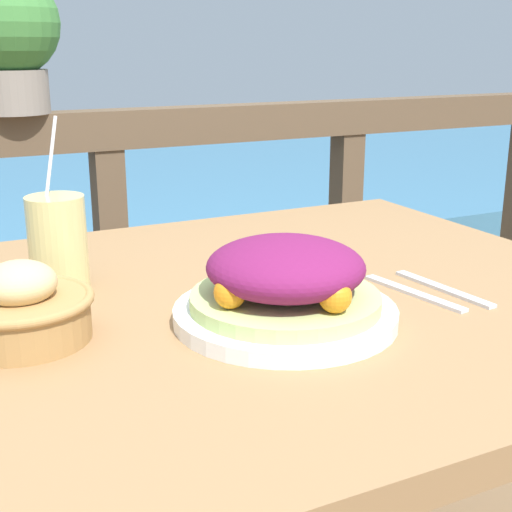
{
  "coord_description": "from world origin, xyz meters",
  "views": [
    {
      "loc": [
        -0.43,
        -0.85,
        1.12
      ],
      "look_at": [
        -0.01,
        -0.01,
        0.84
      ],
      "focal_mm": 50.0,
      "sensor_mm": 36.0,
      "label": 1
    }
  ],
  "objects_px": {
    "drink_glass": "(58,244)",
    "bread_basket": "(22,309)",
    "potted_plant": "(7,35)",
    "salad_plate": "(285,287)"
  },
  "relations": [
    {
      "from": "salad_plate",
      "to": "bread_basket",
      "type": "distance_m",
      "value": 0.32
    },
    {
      "from": "salad_plate",
      "to": "drink_glass",
      "type": "relative_size",
      "value": 1.17
    },
    {
      "from": "salad_plate",
      "to": "drink_glass",
      "type": "distance_m",
      "value": 0.34
    },
    {
      "from": "salad_plate",
      "to": "potted_plant",
      "type": "relative_size",
      "value": 0.94
    },
    {
      "from": "drink_glass",
      "to": "bread_basket",
      "type": "xyz_separation_m",
      "value": [
        -0.08,
        -0.16,
        -0.03
      ]
    },
    {
      "from": "drink_glass",
      "to": "bread_basket",
      "type": "distance_m",
      "value": 0.18
    },
    {
      "from": "salad_plate",
      "to": "potted_plant",
      "type": "height_order",
      "value": "potted_plant"
    },
    {
      "from": "bread_basket",
      "to": "potted_plant",
      "type": "height_order",
      "value": "potted_plant"
    },
    {
      "from": "salad_plate",
      "to": "potted_plant",
      "type": "xyz_separation_m",
      "value": [
        -0.18,
        0.92,
        0.31
      ]
    },
    {
      "from": "drink_glass",
      "to": "bread_basket",
      "type": "bearing_deg",
      "value": -115.45
    }
  ]
}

